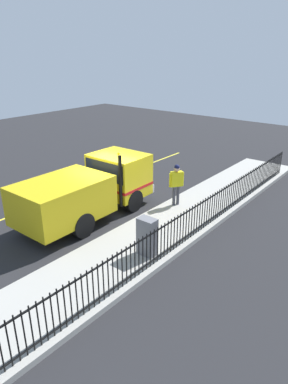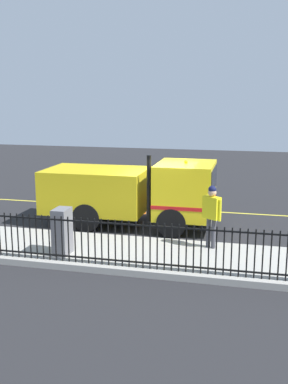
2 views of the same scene
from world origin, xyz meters
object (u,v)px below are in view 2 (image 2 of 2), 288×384
(utility_cabinet, at_px, (62,231))
(traffic_cone, at_px, (141,206))
(worker_standing, at_px, (212,210))
(work_truck, at_px, (139,190))

(utility_cabinet, xyz_separation_m, traffic_cone, (-5.56, 0.84, -0.52))
(utility_cabinet, bearing_deg, traffic_cone, 171.40)
(worker_standing, bearing_deg, traffic_cone, -18.85)
(work_truck, relative_size, utility_cabinet, 4.70)
(work_truck, xyz_separation_m, traffic_cone, (-1.75, -0.39, -1.00))
(traffic_cone, bearing_deg, utility_cabinet, -8.60)
(worker_standing, distance_m, utility_cabinet, 4.26)
(worker_standing, bearing_deg, work_truck, -6.46)
(traffic_cone, bearing_deg, worker_standing, 37.63)
(utility_cabinet, bearing_deg, work_truck, 162.13)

